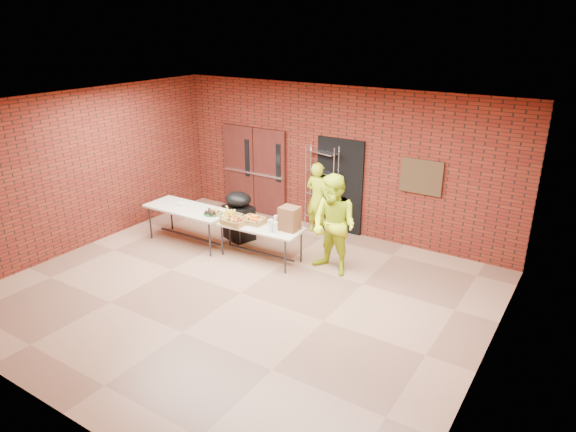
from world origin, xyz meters
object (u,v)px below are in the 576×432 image
(wire_rack, at_px, (322,188))
(coffee_dispenser, at_px, (290,219))
(table_left, at_px, (188,211))
(volunteer_woman, at_px, (317,198))
(volunteer_man, at_px, (334,225))
(table_right, at_px, (261,229))
(covered_grill, at_px, (239,216))

(wire_rack, distance_m, coffee_dispenser, 1.89)
(wire_rack, xyz_separation_m, table_left, (-1.99, -2.15, -0.26))
(coffee_dispenser, distance_m, volunteer_woman, 1.67)
(volunteer_man, bearing_deg, table_right, -158.33)
(coffee_dispenser, relative_size, volunteer_man, 0.24)
(coffee_dispenser, xyz_separation_m, volunteer_man, (0.88, 0.12, 0.02))
(table_right, bearing_deg, wire_rack, 80.15)
(table_left, height_order, coffee_dispenser, coffee_dispenser)
(table_left, bearing_deg, volunteer_woman, 43.72)
(table_left, xyz_separation_m, covered_grill, (0.77, 0.72, -0.18))
(wire_rack, xyz_separation_m, volunteer_man, (1.23, -1.73, -0.03))
(table_left, relative_size, covered_grill, 1.78)
(table_left, xyz_separation_m, volunteer_woman, (2.01, 1.93, 0.09))
(wire_rack, bearing_deg, coffee_dispenser, -64.79)
(volunteer_man, bearing_deg, volunteer_woman, 140.38)
(table_left, height_order, covered_grill, covered_grill)
(covered_grill, xyz_separation_m, volunteer_man, (2.45, -0.30, 0.41))
(covered_grill, bearing_deg, table_left, -118.27)
(wire_rack, xyz_separation_m, covered_grill, (-1.21, -1.43, -0.44))
(coffee_dispenser, bearing_deg, wire_rack, 100.62)
(table_right, relative_size, volunteer_man, 0.92)
(wire_rack, bearing_deg, volunteer_man, -40.04)
(table_right, bearing_deg, covered_grill, 147.29)
(table_left, relative_size, coffee_dispenser, 4.09)
(wire_rack, relative_size, table_left, 1.03)
(table_right, relative_size, coffee_dispenser, 3.76)
(table_left, distance_m, volunteer_woman, 2.79)
(coffee_dispenser, bearing_deg, covered_grill, 164.85)
(table_left, xyz_separation_m, table_right, (1.75, 0.16, -0.07))
(table_left, xyz_separation_m, coffee_dispenser, (2.34, 0.30, 0.22))
(wire_rack, distance_m, volunteer_woman, 0.28)
(wire_rack, height_order, coffee_dispenser, wire_rack)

